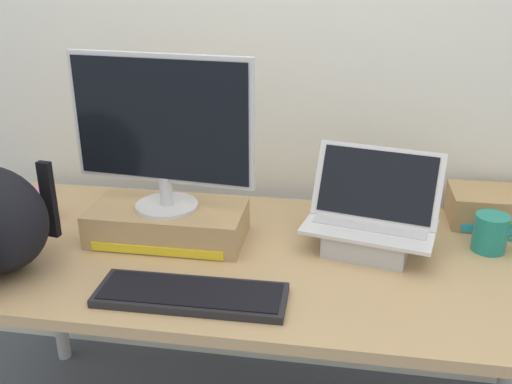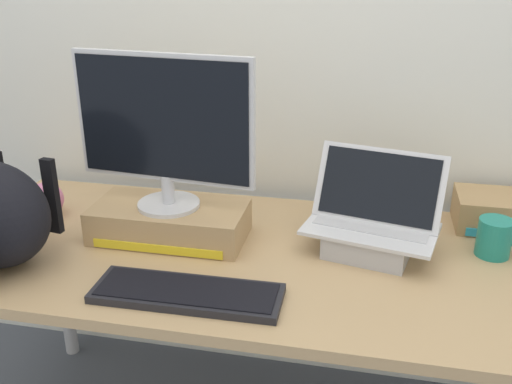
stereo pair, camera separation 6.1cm
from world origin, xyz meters
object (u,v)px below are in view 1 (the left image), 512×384
object	(u,v)px
desktop_monitor	(162,130)
external_keyboard	(191,295)
toner_box_cyan	(504,208)
open_laptop	(370,228)
coffee_mug	(491,233)
plush_toy	(40,203)
toner_box_yellow	(168,223)

from	to	relation	value
desktop_monitor	external_keyboard	distance (m)	0.46
toner_box_cyan	open_laptop	bearing A→B (deg)	-150.80
open_laptop	coffee_mug	size ratio (longest dim) A/B	2.90
external_keyboard	coffee_mug	world-z (taller)	coffee_mug
toner_box_cyan	external_keyboard	bearing A→B (deg)	-145.94
plush_toy	toner_box_cyan	xyz separation A→B (m)	(1.40, 0.20, -0.00)
coffee_mug	plush_toy	xyz separation A→B (m)	(-1.33, -0.01, 0.00)
open_laptop	coffee_mug	xyz separation A→B (m)	(0.33, 0.04, -0.01)
desktop_monitor	toner_box_cyan	bearing A→B (deg)	20.73
desktop_monitor	coffee_mug	distance (m)	0.94
toner_box_yellow	plush_toy	world-z (taller)	plush_toy
desktop_monitor	open_laptop	size ratio (longest dim) A/B	1.32
desktop_monitor	external_keyboard	bearing A→B (deg)	-57.79
desktop_monitor	open_laptop	world-z (taller)	desktop_monitor
coffee_mug	external_keyboard	bearing A→B (deg)	-153.69
external_keyboard	toner_box_cyan	world-z (taller)	toner_box_cyan
external_keyboard	plush_toy	distance (m)	0.68
coffee_mug	plush_toy	bearing A→B (deg)	-179.41
open_laptop	toner_box_yellow	bearing A→B (deg)	-163.95
desktop_monitor	toner_box_cyan	size ratio (longest dim) A/B	1.60
toner_box_yellow	coffee_mug	distance (m)	0.90
toner_box_yellow	external_keyboard	size ratio (longest dim) A/B	0.96
desktop_monitor	plush_toy	size ratio (longest dim) A/B	4.75
external_keyboard	plush_toy	size ratio (longest dim) A/B	4.24
toner_box_yellow	open_laptop	distance (m)	0.57
desktop_monitor	coffee_mug	xyz separation A→B (m)	(0.90, 0.08, -0.27)
toner_box_cyan	coffee_mug	bearing A→B (deg)	-112.04
open_laptop	coffee_mug	bearing A→B (deg)	19.11
coffee_mug	toner_box_cyan	distance (m)	0.20
open_laptop	external_keyboard	bearing A→B (deg)	-129.34
open_laptop	plush_toy	world-z (taller)	open_laptop
toner_box_yellow	open_laptop	bearing A→B (deg)	3.65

